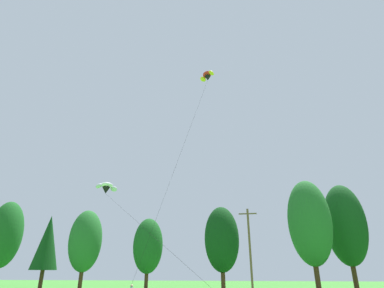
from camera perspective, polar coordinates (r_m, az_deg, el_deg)
treeline_tree_a at (r=67.92m, az=-30.88°, el=-13.90°), size 5.82×5.82×14.88m
treeline_tree_b at (r=56.91m, az=-24.84°, el=-15.93°), size 4.06×4.06×11.18m
treeline_tree_c at (r=53.75m, az=-18.84°, el=-16.32°), size 4.99×4.99×11.83m
treeline_tree_d at (r=53.36m, az=-8.02°, el=-17.85°), size 4.73×4.73×10.84m
treeline_tree_e at (r=47.20m, az=5.44°, el=-16.84°), size 4.93×4.93×11.59m
treeline_tree_f at (r=47.73m, az=20.63°, el=-13.17°), size 5.83×5.83×14.91m
treeline_tree_g at (r=54.07m, az=26.14°, el=-13.01°), size 5.94×5.94×15.33m
utility_pole at (r=39.91m, az=10.51°, el=-18.17°), size 2.20×0.26×9.89m
parafoil_kite_high_red_yellow at (r=38.69m, az=2.79°, el=12.21°), size 6.42×8.19×23.87m
parafoil_kite_mid_white at (r=37.25m, az=-15.32°, el=-7.66°), size 14.90×16.46×10.51m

